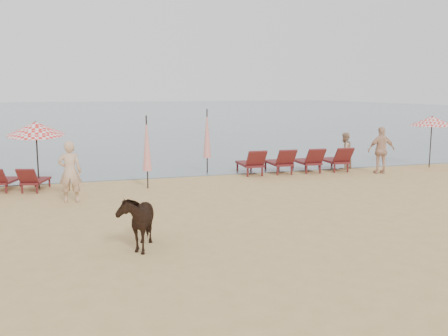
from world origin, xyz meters
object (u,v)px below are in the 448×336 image
object	(u,v)px
lounger_cluster_left	(18,179)
umbrella_closed_left	(207,134)
umbrella_open_right	(432,121)
beachgoer_right_a	(345,151)
cow	(137,220)
umbrella_open_left_b	(36,128)
lounger_cluster_right	(295,161)
beachgoer_left	(70,172)
beachgoer_right_b	(381,150)
umbrella_closed_right	(147,144)

from	to	relation	value
lounger_cluster_left	umbrella_closed_left	xyz separation A→B (m)	(7.03, 1.71, 1.21)
umbrella_open_right	beachgoer_right_a	xyz separation A→B (m)	(-3.80, 0.75, -1.25)
cow	beachgoer_right_a	size ratio (longest dim) A/B	0.92
umbrella_closed_left	cow	world-z (taller)	umbrella_closed_left
umbrella_open_left_b	beachgoer_right_a	xyz separation A→B (m)	(12.35, 0.66, -1.29)
umbrella_open_right	umbrella_closed_left	size ratio (longest dim) A/B	0.86
lounger_cluster_right	umbrella_open_left_b	distance (m)	10.01
umbrella_open_right	beachgoer_left	xyz separation A→B (m)	(-15.11, -2.54, -1.10)
cow	beachgoer_right_a	xyz separation A→B (m)	(9.99, 8.33, 0.18)
umbrella_closed_left	umbrella_open_left_b	bearing A→B (deg)	-168.15
lounger_cluster_left	lounger_cluster_right	xyz separation A→B (m)	(10.50, 0.74, 0.09)
umbrella_open_left_b	cow	xyz separation A→B (m)	(2.36, -7.66, -1.46)
umbrella_closed_left	umbrella_open_right	bearing A→B (deg)	-8.37
beachgoer_right_a	beachgoer_right_b	xyz separation A→B (m)	(0.78, -1.51, 0.17)
lounger_cluster_right	beachgoer_right_a	distance (m)	2.51
lounger_cluster_left	beachgoer_left	size ratio (longest dim) A/B	1.08
umbrella_closed_left	cow	distance (m)	9.93
umbrella_closed_right	umbrella_open_right	bearing A→B (deg)	4.76
beachgoer_left	beachgoer_right_a	world-z (taller)	beachgoer_left
umbrella_closed_left	beachgoer_right_a	world-z (taller)	umbrella_closed_left
lounger_cluster_left	lounger_cluster_right	size ratio (longest dim) A/B	0.44
umbrella_open_left_b	beachgoer_right_a	size ratio (longest dim) A/B	1.52
beachgoer_right_a	umbrella_open_right	bearing A→B (deg)	149.72
umbrella_open_right	umbrella_closed_right	distance (m)	12.62
umbrella_open_left_b	beachgoer_right_b	world-z (taller)	umbrella_open_left_b
beachgoer_left	lounger_cluster_left	bearing A→B (deg)	-46.03
umbrella_open_right	beachgoer_right_a	bearing A→B (deg)	178.05
umbrella_open_right	lounger_cluster_left	bearing A→B (deg)	-169.81
beachgoer_right_b	umbrella_closed_right	bearing A→B (deg)	12.56
beachgoer_right_a	lounger_cluster_left	bearing A→B (deg)	-14.55
umbrella_open_left_b	cow	size ratio (longest dim) A/B	1.66
lounger_cluster_right	cow	xyz separation A→B (m)	(-7.51, -8.03, 0.11)
umbrella_open_left_b	umbrella_closed_left	size ratio (longest dim) A/B	0.91
beachgoer_right_a	umbrella_open_left_b	bearing A→B (deg)	-16.03
umbrella_open_left_b	umbrella_closed_left	distance (m)	6.57
umbrella_open_left_b	umbrella_closed_right	size ratio (longest dim) A/B	0.95
lounger_cluster_left	beachgoer_right_b	distance (m)	13.78
beachgoer_right_b	beachgoer_left	bearing A→B (deg)	19.19
lounger_cluster_left	beachgoer_right_a	distance (m)	13.02
umbrella_open_right	beachgoer_left	world-z (taller)	umbrella_open_right
cow	beachgoer_right_b	world-z (taller)	beachgoer_right_b
cow	beachgoer_left	size ratio (longest dim) A/B	0.77
umbrella_open_right	beachgoer_right_a	distance (m)	4.07
umbrella_closed_left	cow	bearing A→B (deg)	-114.22
beachgoer_right_a	beachgoer_right_b	size ratio (longest dim) A/B	0.83
lounger_cluster_right	beachgoer_left	world-z (taller)	beachgoer_left
beachgoer_left	beachgoer_right_b	distance (m)	12.22
lounger_cluster_left	lounger_cluster_right	bearing A→B (deg)	22.01
beachgoer_right_b	umbrella_closed_left	bearing A→B (deg)	-7.21
beachgoer_right_a	umbrella_closed_left	bearing A→B (deg)	-25.65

